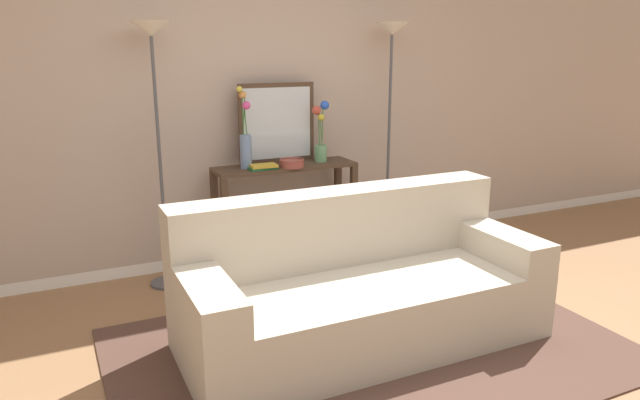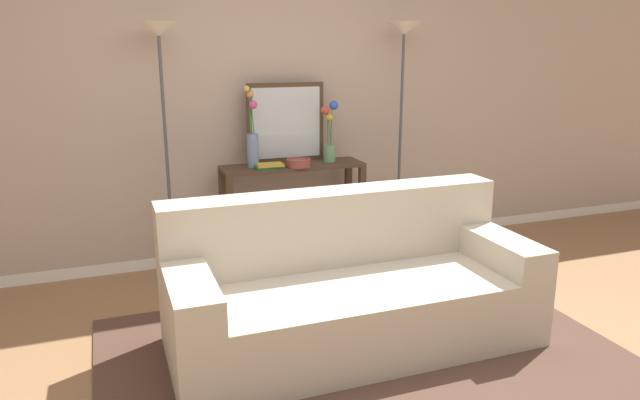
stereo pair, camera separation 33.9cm
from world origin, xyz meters
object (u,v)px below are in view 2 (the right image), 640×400
at_px(console_table, 293,197).
at_px(book_row_under_console, 256,261).
at_px(floor_lamp_right, 402,74).
at_px(book_stack, 269,166).
at_px(floor_lamp_left, 162,81).
at_px(couch, 350,292).
at_px(fruit_bowl, 298,162).
at_px(wall_mirror, 286,123).
at_px(vase_short_flowers, 329,136).
at_px(vase_tall_flowers, 253,140).

height_order(console_table, book_row_under_console, console_table).
xyz_separation_m(floor_lamp_right, book_stack, (-1.16, -0.06, -0.67)).
bearing_deg(floor_lamp_left, book_row_under_console, 1.89).
xyz_separation_m(couch, fruit_bowl, (0.11, 1.28, 0.55)).
bearing_deg(book_row_under_console, wall_mirror, 23.50).
height_order(floor_lamp_left, fruit_bowl, floor_lamp_left).
relative_size(console_table, vase_short_flowers, 2.32).
bearing_deg(console_table, couch, -93.71).
distance_m(wall_mirror, book_row_under_console, 1.14).
distance_m(wall_mirror, book_stack, 0.42).
relative_size(couch, fruit_bowl, 11.17).
height_order(couch, vase_short_flowers, vase_short_flowers).
xyz_separation_m(floor_lamp_right, fruit_bowl, (-0.92, -0.08, -0.65)).
distance_m(floor_lamp_left, book_row_under_console, 1.58).
relative_size(couch, floor_lamp_left, 1.13).
height_order(couch, vase_tall_flowers, vase_tall_flowers).
height_order(floor_lamp_left, wall_mirror, floor_lamp_left).
bearing_deg(fruit_bowl, book_row_under_console, 163.87).
bearing_deg(wall_mirror, floor_lamp_left, -170.75).
bearing_deg(floor_lamp_right, wall_mirror, 170.64).
xyz_separation_m(console_table, vase_tall_flowers, (-0.32, 0.01, 0.48)).
distance_m(floor_lamp_right, fruit_bowl, 1.13).
xyz_separation_m(wall_mirror, vase_short_flowers, (0.33, -0.12, -0.10)).
bearing_deg(vase_short_flowers, vase_tall_flowers, -179.77).
xyz_separation_m(vase_tall_flowers, vase_short_flowers, (0.63, 0.00, -0.00)).
relative_size(vase_tall_flowers, vase_short_flowers, 1.27).
distance_m(console_table, vase_tall_flowers, 0.58).
relative_size(vase_tall_flowers, book_stack, 2.85).
bearing_deg(fruit_bowl, book_stack, 175.83).
relative_size(floor_lamp_left, floor_lamp_right, 0.99).
bearing_deg(fruit_bowl, couch, -94.73).
height_order(vase_tall_flowers, vase_short_flowers, vase_tall_flowers).
bearing_deg(vase_short_flowers, console_table, -178.10).
relative_size(console_table, fruit_bowl, 5.89).
height_order(wall_mirror, fruit_bowl, wall_mirror).
bearing_deg(couch, vase_tall_flowers, 99.41).
xyz_separation_m(floor_lamp_right, wall_mirror, (-0.95, 0.16, -0.37)).
bearing_deg(floor_lamp_right, console_table, 178.69).
relative_size(wall_mirror, book_stack, 2.91).
relative_size(book_stack, book_row_under_console, 0.73).
distance_m(floor_lamp_left, book_stack, 1.00).
distance_m(wall_mirror, fruit_bowl, 0.37).
bearing_deg(couch, floor_lamp_left, 123.04).
bearing_deg(fruit_bowl, vase_short_flowers, 19.71).
height_order(console_table, vase_tall_flowers, vase_tall_flowers).
height_order(couch, console_table, couch).
height_order(floor_lamp_right, vase_tall_flowers, floor_lamp_right).
bearing_deg(vase_short_flowers, floor_lamp_left, -178.58).
bearing_deg(couch, floor_lamp_right, 52.72).
xyz_separation_m(wall_mirror, vase_tall_flowers, (-0.31, -0.13, -0.10)).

